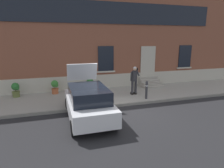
# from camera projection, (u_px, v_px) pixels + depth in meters

# --- Properties ---
(ground_plane) EXTENTS (80.00, 80.00, 0.00)m
(ground_plane) POSITION_uv_depth(u_px,v_px,m) (124.00, 113.00, 9.44)
(ground_plane) COLOR #232326
(sidewalk) EXTENTS (24.00, 3.60, 0.15)m
(sidewalk) POSITION_uv_depth(u_px,v_px,m) (108.00, 96.00, 12.03)
(sidewalk) COLOR #99968E
(sidewalk) RESTS_ON ground
(curb_edge) EXTENTS (24.00, 0.12, 0.15)m
(curb_edge) POSITION_uv_depth(u_px,v_px,m) (118.00, 105.00, 10.30)
(curb_edge) COLOR gray
(curb_edge) RESTS_ON ground
(building_facade) EXTENTS (24.00, 1.52, 7.50)m
(building_facade) POSITION_uv_depth(u_px,v_px,m) (98.00, 36.00, 13.53)
(building_facade) COLOR brown
(building_facade) RESTS_ON ground
(entrance_stoop) EXTENTS (1.49, 1.28, 0.64)m
(entrance_stoop) POSITION_uv_depth(u_px,v_px,m) (150.00, 83.00, 14.21)
(entrance_stoop) COLOR #9E998E
(entrance_stoop) RESTS_ON sidewalk
(hatchback_car_white) EXTENTS (1.80, 4.07, 2.34)m
(hatchback_car_white) POSITION_uv_depth(u_px,v_px,m) (88.00, 102.00, 8.56)
(hatchback_car_white) COLOR white
(hatchback_car_white) RESTS_ON ground
(bollard_near_person) EXTENTS (0.15, 0.15, 1.04)m
(bollard_near_person) POSITION_uv_depth(u_px,v_px,m) (146.00, 89.00, 11.07)
(bollard_near_person) COLOR #333338
(bollard_near_person) RESTS_ON sidewalk
(bollard_far_left) EXTENTS (0.15, 0.15, 1.04)m
(bollard_far_left) POSITION_uv_depth(u_px,v_px,m) (91.00, 94.00, 10.16)
(bollard_far_left) COLOR #333338
(bollard_far_left) RESTS_ON sidewalk
(person_on_phone) EXTENTS (0.51, 0.47, 1.75)m
(person_on_phone) POSITION_uv_depth(u_px,v_px,m) (134.00, 79.00, 11.83)
(person_on_phone) COLOR #2D2D33
(person_on_phone) RESTS_ON sidewalk
(planter_olive) EXTENTS (0.44, 0.44, 0.86)m
(planter_olive) POSITION_uv_depth(u_px,v_px,m) (16.00, 89.00, 11.45)
(planter_olive) COLOR #606B38
(planter_olive) RESTS_ON sidewalk
(planter_terracotta) EXTENTS (0.44, 0.44, 0.86)m
(planter_terracotta) POSITION_uv_depth(u_px,v_px,m) (55.00, 87.00, 12.14)
(planter_terracotta) COLOR #B25B38
(planter_terracotta) RESTS_ON sidewalk
(planter_charcoal) EXTENTS (0.44, 0.44, 0.86)m
(planter_charcoal) POSITION_uv_depth(u_px,v_px,m) (90.00, 84.00, 12.77)
(planter_charcoal) COLOR #2D2D30
(planter_charcoal) RESTS_ON sidewalk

